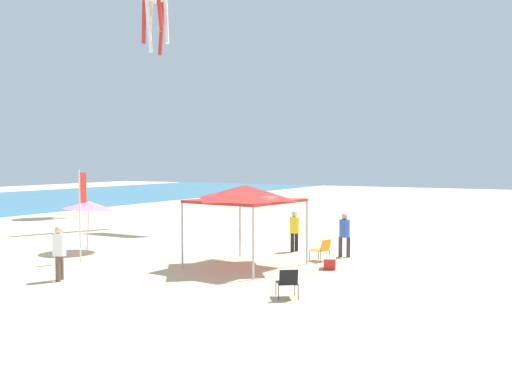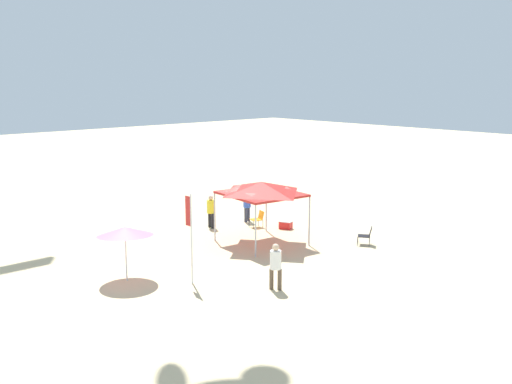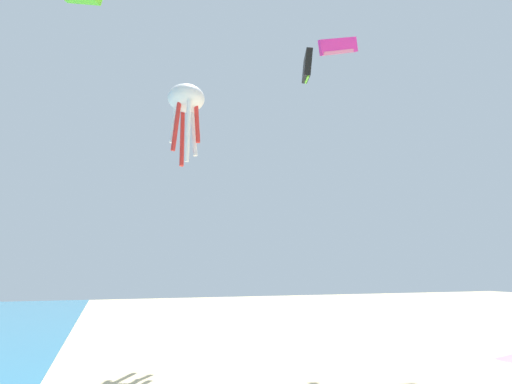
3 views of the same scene
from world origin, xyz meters
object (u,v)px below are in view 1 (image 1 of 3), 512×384
banner_flag (81,207)px  person_watching_sky (345,231)px  canopy_tent (246,194)px  folding_chair_left_of_tent (288,281)px  cooler_box (330,263)px  person_far_stroller (294,228)px  beach_umbrella (90,206)px  person_near_umbrella (59,248)px  folding_chair_right_of_tent (322,248)px

banner_flag → person_watching_sky: (5.68, -7.86, -1.03)m
canopy_tent → person_watching_sky: size_ratio=2.15×
folding_chair_left_of_tent → cooler_box: bearing=-117.3°
cooler_box → person_watching_sky: person_watching_sky is taller
person_far_stroller → person_watching_sky: (-0.25, -2.21, 0.01)m
person_far_stroller → cooler_box: bearing=52.5°
beach_umbrella → cooler_box: size_ratio=2.93×
banner_flag → person_near_umbrella: banner_flag is taller
beach_umbrella → person_near_umbrella: 5.70m
folding_chair_left_of_tent → person_watching_sky: 7.03m
canopy_tent → beach_umbrella: canopy_tent is taller
beach_umbrella → cooler_box: bearing=-82.5°
person_near_umbrella → cooler_box: bearing=102.0°
beach_umbrella → cooler_box: 10.01m
folding_chair_right_of_tent → cooler_box: folding_chair_right_of_tent is taller
folding_chair_left_of_tent → canopy_tent: bearing=-81.3°
cooler_box → person_far_stroller: bearing=44.0°
person_far_stroller → canopy_tent: bearing=7.4°
person_near_umbrella → person_watching_sky: (8.28, -6.08, -0.01)m
person_watching_sky → cooler_box: bearing=80.5°
folding_chair_left_of_tent → person_far_stroller: size_ratio=0.49×
folding_chair_right_of_tent → person_watching_sky: (1.26, -0.39, 0.51)m
cooler_box → person_near_umbrella: size_ratio=0.43×
canopy_tent → person_near_umbrella: canopy_tent is taller
folding_chair_right_of_tent → folding_chair_left_of_tent: bearing=30.7°
canopy_tent → cooler_box: size_ratio=4.96×
canopy_tent → folding_chair_right_of_tent: canopy_tent is taller
person_far_stroller → person_watching_sky: size_ratio=0.99×
beach_umbrella → person_near_umbrella: size_ratio=1.26×
folding_chair_left_of_tent → person_watching_sky: (6.94, 1.00, 0.51)m
beach_umbrella → person_watching_sky: (3.74, -9.40, -0.87)m
cooler_box → person_near_umbrella: person_near_umbrella is taller
cooler_box → banner_flag: (-3.23, 8.24, 1.81)m
person_near_umbrella → person_far_stroller: (8.53, -3.87, -0.02)m
cooler_box → banner_flag: banner_flag is taller
beach_umbrella → banner_flag: 2.49m
cooler_box → person_near_umbrella: 8.75m
folding_chair_right_of_tent → person_far_stroller: bearing=-112.6°
beach_umbrella → person_far_stroller: size_ratio=1.28×
folding_chair_right_of_tent → folding_chair_left_of_tent: 5.85m
folding_chair_left_of_tent → person_far_stroller: 7.89m
person_watching_sky → folding_chair_right_of_tent: bearing=54.3°
cooler_box → banner_flag: size_ratio=0.22×
folding_chair_left_of_tent → person_near_umbrella: 7.22m
beach_umbrella → person_near_umbrella: bearing=-143.8°
folding_chair_right_of_tent → cooler_box: bearing=50.3°
beach_umbrella → person_watching_sky: 10.16m
person_near_umbrella → person_far_stroller: 9.36m
folding_chair_right_of_tent → person_watching_sky: 1.42m
folding_chair_right_of_tent → person_watching_sky: bearing=179.8°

